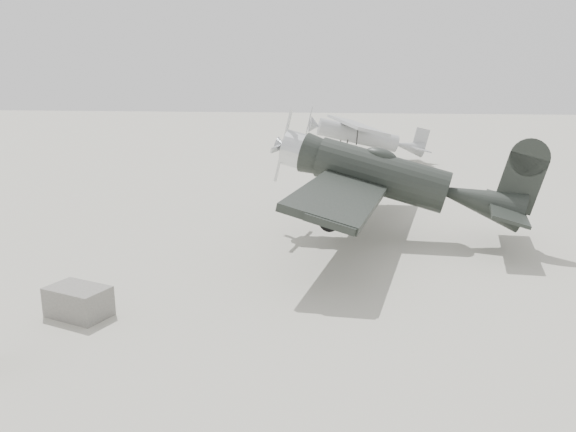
# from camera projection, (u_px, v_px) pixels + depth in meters

# --- Properties ---
(ground) EXTENTS (160.00, 160.00, 0.00)m
(ground) POSITION_uv_depth(u_px,v_px,m) (260.00, 293.00, 14.79)
(ground) COLOR #A29F90
(ground) RESTS_ON ground
(lowwing_monoplane) EXTENTS (9.03, 12.57, 4.04)m
(lowwing_monoplane) POSITION_uv_depth(u_px,v_px,m) (393.00, 179.00, 19.39)
(lowwing_monoplane) COLOR black
(lowwing_monoplane) RESTS_ON ground
(highwing_monoplane) EXTENTS (8.21, 11.49, 3.25)m
(highwing_monoplane) POSITION_uv_depth(u_px,v_px,m) (363.00, 132.00, 37.08)
(highwing_monoplane) COLOR #9B9DA0
(highwing_monoplane) RESTS_ON ground
(equipment_block) EXTENTS (1.65, 1.32, 0.72)m
(equipment_block) POSITION_uv_depth(u_px,v_px,m) (78.00, 302.00, 13.29)
(equipment_block) COLOR #65635E
(equipment_block) RESTS_ON ground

